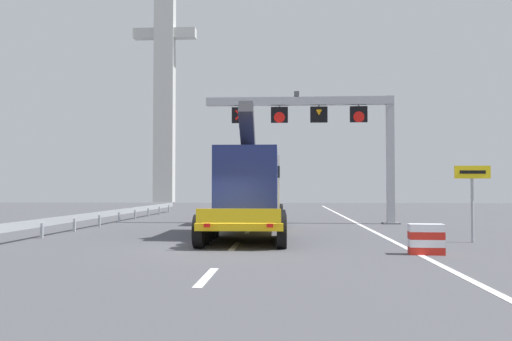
# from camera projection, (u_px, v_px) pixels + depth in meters

# --- Properties ---
(ground) EXTENTS (112.00, 112.00, 0.00)m
(ground) POSITION_uv_depth(u_px,v_px,m) (217.00, 248.00, 17.97)
(ground) COLOR #4C4C51
(lane_markings) EXTENTS (0.20, 79.34, 0.01)m
(lane_markings) POSITION_uv_depth(u_px,v_px,m) (268.00, 210.00, 50.24)
(lane_markings) COLOR silver
(lane_markings) RESTS_ON ground
(edge_line_right) EXTENTS (0.20, 63.00, 0.01)m
(edge_line_right) POSITION_uv_depth(u_px,v_px,m) (359.00, 224.00, 29.58)
(edge_line_right) COLOR silver
(edge_line_right) RESTS_ON ground
(overhead_lane_gantry) EXTENTS (10.69, 0.90, 7.37)m
(overhead_lane_gantry) POSITION_uv_depth(u_px,v_px,m) (326.00, 122.00, 30.37)
(overhead_lane_gantry) COLOR #9EA0A5
(overhead_lane_gantry) RESTS_ON ground
(heavy_haul_truck_yellow) EXTENTS (3.17, 14.09, 5.30)m
(heavy_haul_truck_yellow) POSITION_uv_depth(u_px,v_px,m) (252.00, 188.00, 25.17)
(heavy_haul_truck_yellow) COLOR yellow
(heavy_haul_truck_yellow) RESTS_ON ground
(exit_sign_yellow) EXTENTS (1.28, 0.15, 2.77)m
(exit_sign_yellow) POSITION_uv_depth(u_px,v_px,m) (472.00, 186.00, 19.70)
(exit_sign_yellow) COLOR #9EA0A5
(exit_sign_yellow) RESTS_ON ground
(crash_barrier_striped) EXTENTS (1.02, 0.54, 0.90)m
(crash_barrier_striped) POSITION_uv_depth(u_px,v_px,m) (426.00, 239.00, 16.11)
(crash_barrier_striped) COLOR red
(crash_barrier_striped) RESTS_ON ground
(guardrail_left) EXTENTS (0.13, 29.33, 0.76)m
(guardrail_left) POSITION_uv_depth(u_px,v_px,m) (118.00, 213.00, 31.05)
(guardrail_left) COLOR #999EA3
(guardrail_left) RESTS_ON ground
(bridge_pylon_distant) EXTENTS (9.00, 2.00, 39.17)m
(bridge_pylon_distant) POSITION_uv_depth(u_px,v_px,m) (165.00, 63.00, 78.59)
(bridge_pylon_distant) COLOR #B7B7B2
(bridge_pylon_distant) RESTS_ON ground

